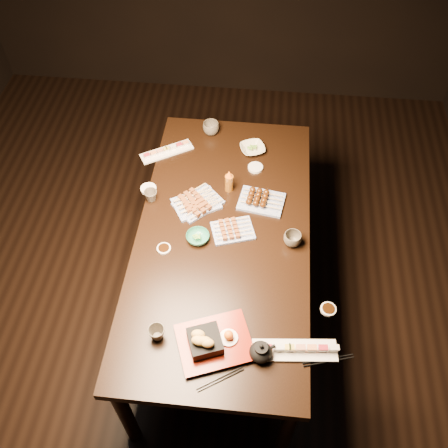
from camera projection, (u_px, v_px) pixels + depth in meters
The scene contains 23 objects.
ground at pixel (179, 334), 3.06m from camera, with size 5.00×5.00×0.00m, color black.
dining_table at pixel (223, 273), 2.89m from camera, with size 0.90×1.80×0.75m, color black.
sushi_platter_near at pixel (295, 349), 2.18m from camera, with size 0.37×0.10×0.05m, color white, non-canonical shape.
sushi_platter_far at pixel (167, 150), 2.97m from camera, with size 0.32×0.09×0.04m, color white, non-canonical shape.
yakitori_plate_center at pixel (198, 201), 2.71m from camera, with size 0.24×0.18×0.06m, color #828EB6, non-canonical shape.
yakitori_plate_right at pixel (233, 228), 2.59m from camera, with size 0.21×0.16×0.05m, color #828EB6, non-canonical shape.
yakitori_plate_left at pixel (196, 201), 2.70m from camera, with size 0.24×0.17×0.06m, color #828EB6, non-canonical shape.
tsukune_plate at pixel (262, 199), 2.71m from camera, with size 0.24×0.18×0.06m, color #828EB6, non-canonical shape.
edamame_bowl_green at pixel (198, 237), 2.56m from camera, with size 0.12×0.12×0.04m, color #277757.
edamame_bowl_cream at pixel (252, 149), 2.98m from camera, with size 0.14×0.14×0.04m, color beige.
tempura_tray at pixel (214, 338), 2.17m from camera, with size 0.32×0.26×0.12m, color black, non-canonical shape.
teacup_near_left at pixel (157, 333), 2.21m from camera, with size 0.08×0.08×0.07m, color #4D463B.
teacup_mid_right at pixel (292, 239), 2.54m from camera, with size 0.09×0.09×0.07m, color #4D463B.
teacup_far_left at pixel (151, 196), 2.72m from camera, with size 0.07×0.07×0.07m, color #4D463B.
teacup_far_right at pixel (211, 128), 3.06m from camera, with size 0.10×0.10×0.08m, color #4D463B.
teapot at pixel (261, 351), 2.14m from camera, with size 0.12×0.12×0.10m, color black, non-canonical shape.
condiment_bottle at pixel (229, 181), 2.74m from camera, with size 0.05×0.05×0.14m, color brown.
sauce_dish_west at pixel (164, 249), 2.53m from camera, with size 0.07×0.07×0.01m, color white.
sauce_dish_east at pixel (255, 168), 2.90m from camera, with size 0.09×0.09×0.02m, color white.
sauce_dish_se at pixel (328, 309), 2.32m from camera, with size 0.07×0.07×0.01m, color white.
sauce_dish_nw at pixel (148, 189), 2.79m from camera, with size 0.09×0.09×0.02m, color white.
chopsticks_near at pixel (220, 379), 2.11m from camera, with size 0.22×0.02×0.01m, color black, non-canonical shape.
chopsticks_se at pixel (328, 360), 2.16m from camera, with size 0.23×0.02×0.01m, color black, non-canonical shape.
Camera 1 is at (0.42, -1.35, 2.82)m, focal length 40.00 mm.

